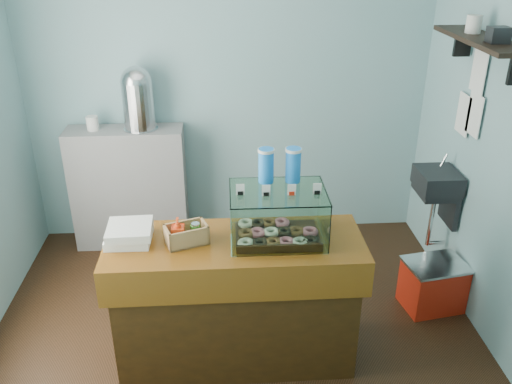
{
  "coord_description": "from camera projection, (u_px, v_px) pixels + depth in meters",
  "views": [
    {
      "loc": [
        -0.06,
        -3.12,
        2.63
      ],
      "look_at": [
        0.14,
        -0.15,
        1.18
      ],
      "focal_mm": 38.0,
      "sensor_mm": 36.0,
      "label": 1
    }
  ],
  "objects": [
    {
      "name": "pastry_boxes",
      "position": [
        129.0,
        233.0,
        3.32
      ],
      "size": [
        0.29,
        0.29,
        0.11
      ],
      "rotation": [
        0.0,
        0.0,
        -0.01
      ],
      "color": "silver",
      "rests_on": "counter"
    },
    {
      "name": "back_shelf",
      "position": [
        130.0,
        188.0,
        4.85
      ],
      "size": [
        1.0,
        0.32,
        1.1
      ],
      "primitive_type": "cube",
      "color": "gray",
      "rests_on": "ground"
    },
    {
      "name": "ground",
      "position": [
        236.0,
        329.0,
        3.95
      ],
      "size": [
        3.5,
        3.5,
        0.0
      ],
      "primitive_type": "plane",
      "color": "black",
      "rests_on": "ground"
    },
    {
      "name": "red_cooler",
      "position": [
        433.0,
        285.0,
        4.12
      ],
      "size": [
        0.49,
        0.41,
        0.39
      ],
      "rotation": [
        0.0,
        0.0,
        0.17
      ],
      "color": "red",
      "rests_on": "ground"
    },
    {
      "name": "display_case",
      "position": [
        277.0,
        212.0,
        3.33
      ],
      "size": [
        0.59,
        0.44,
        0.54
      ],
      "rotation": [
        0.0,
        0.0,
        -0.01
      ],
      "color": "black",
      "rests_on": "counter"
    },
    {
      "name": "room_shell",
      "position": [
        236.0,
        102.0,
        3.22
      ],
      "size": [
        3.54,
        3.04,
        2.82
      ],
      "color": "#79ABB0",
      "rests_on": "ground"
    },
    {
      "name": "coffee_urn",
      "position": [
        138.0,
        97.0,
        4.49
      ],
      "size": [
        0.29,
        0.29,
        0.54
      ],
      "color": "silver",
      "rests_on": "back_shelf"
    },
    {
      "name": "counter",
      "position": [
        236.0,
        300.0,
        3.52
      ],
      "size": [
        1.6,
        0.6,
        0.9
      ],
      "color": "#40240C",
      "rests_on": "ground"
    },
    {
      "name": "condiment_crate",
      "position": [
        185.0,
        234.0,
        3.29
      ],
      "size": [
        0.29,
        0.23,
        0.18
      ],
      "rotation": [
        0.0,
        0.0,
        0.35
      ],
      "color": "#AC8156",
      "rests_on": "counter"
    }
  ]
}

